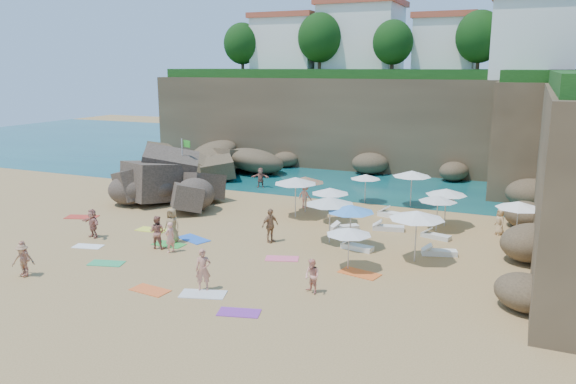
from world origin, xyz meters
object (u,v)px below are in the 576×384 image
at_px(person_stand_1, 157,232).
at_px(person_stand_5, 260,178).
at_px(parasol_1, 412,174).
at_px(person_stand_2, 305,196).
at_px(rock_outcrop, 169,200).
at_px(lounger_0, 388,228).
at_px(person_stand_6, 170,237).
at_px(flag_pole, 184,160).
at_px(parasol_0, 330,191).
at_px(person_stand_3, 270,225).
at_px(parasol_2, 366,177).
at_px(person_stand_4, 500,222).

bearing_deg(person_stand_1, person_stand_5, -92.10).
bearing_deg(parasol_1, person_stand_2, -152.50).
distance_m(rock_outcrop, lounger_0, 15.72).
relative_size(person_stand_1, person_stand_6, 1.10).
height_order(flag_pole, person_stand_1, flag_pole).
height_order(rock_outcrop, parasol_1, parasol_1).
xyz_separation_m(parasol_0, person_stand_1, (-6.41, -8.01, -1.08)).
height_order(parasol_0, person_stand_3, parasol_0).
distance_m(parasol_2, person_stand_6, 15.26).
height_order(parasol_1, person_stand_1, parasol_1).
bearing_deg(person_stand_3, person_stand_4, -35.95).
bearing_deg(person_stand_3, person_stand_5, 52.75).
distance_m(rock_outcrop, person_stand_6, 11.44).
distance_m(flag_pole, parasol_2, 12.52).
bearing_deg(parasol_2, rock_outcrop, -159.37).
distance_m(rock_outcrop, person_stand_1, 10.70).
bearing_deg(parasol_0, flag_pole, 170.02).
height_order(parasol_2, person_stand_4, parasol_2).
bearing_deg(parasol_1, person_stand_1, -125.52).
bearing_deg(person_stand_5, person_stand_6, -94.18).
height_order(flag_pole, lounger_0, flag_pole).
bearing_deg(lounger_0, person_stand_5, 134.73).
distance_m(parasol_1, person_stand_6, 16.88).
distance_m(person_stand_4, person_stand_6, 17.68).
bearing_deg(lounger_0, parasol_2, 104.63).
relative_size(flag_pole, person_stand_6, 2.70).
xyz_separation_m(parasol_2, person_stand_5, (-8.68, 1.58, -1.03)).
bearing_deg(person_stand_6, person_stand_4, 138.99).
bearing_deg(parasol_0, person_stand_3, -108.58).
bearing_deg(parasol_0, lounger_0, -2.82).
bearing_deg(parasol_0, person_stand_4, 8.77).
relative_size(person_stand_4, person_stand_5, 0.96).
height_order(parasol_1, person_stand_2, parasol_1).
distance_m(lounger_0, person_stand_4, 6.03).
relative_size(parasol_2, person_stand_3, 1.13).
height_order(lounger_0, person_stand_6, person_stand_6).
height_order(person_stand_3, person_stand_6, person_stand_3).
relative_size(parasol_2, person_stand_6, 1.33).
height_order(parasol_2, person_stand_1, parasol_2).
bearing_deg(person_stand_4, parasol_1, -159.59).
bearing_deg(person_stand_2, person_stand_3, 114.45).
distance_m(parasol_2, person_stand_4, 9.88).
xyz_separation_m(flag_pole, parasol_1, (14.97, 3.94, -0.48)).
relative_size(parasol_0, parasol_1, 0.88).
bearing_deg(person_stand_1, person_stand_3, -154.93).
xyz_separation_m(parasol_1, person_stand_4, (5.78, -4.51, -1.46)).
relative_size(parasol_1, parasol_2, 1.23).
bearing_deg(person_stand_3, parasol_0, 5.76).
bearing_deg(person_stand_6, rock_outcrop, -128.51).
bearing_deg(lounger_0, parasol_1, 77.37).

